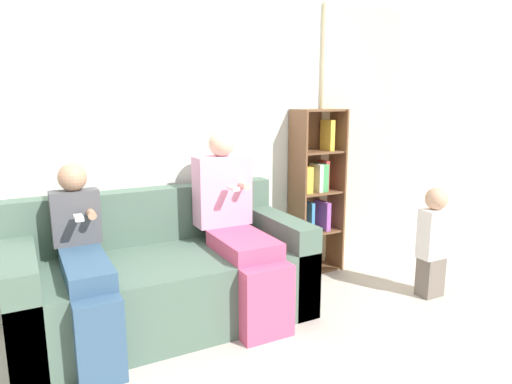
{
  "coord_description": "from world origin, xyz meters",
  "views": [
    {
      "loc": [
        -0.94,
        -2.34,
        1.51
      ],
      "look_at": [
        0.61,
        0.6,
        0.83
      ],
      "focal_mm": 32.0,
      "sensor_mm": 36.0,
      "label": 1
    }
  ],
  "objects_px": {
    "adult_seated": "(237,223)",
    "toddler_standing": "(433,240)",
    "couch": "(165,280)",
    "bookshelf": "(315,189)",
    "child_seated": "(85,261)"
  },
  "relations": [
    {
      "from": "couch",
      "to": "bookshelf",
      "type": "bearing_deg",
      "value": 13.17
    },
    {
      "from": "couch",
      "to": "child_seated",
      "type": "bearing_deg",
      "value": -164.74
    },
    {
      "from": "adult_seated",
      "to": "toddler_standing",
      "type": "bearing_deg",
      "value": -18.0
    },
    {
      "from": "toddler_standing",
      "to": "adult_seated",
      "type": "bearing_deg",
      "value": 162.0
    },
    {
      "from": "couch",
      "to": "bookshelf",
      "type": "xyz_separation_m",
      "value": [
        1.47,
        0.34,
        0.44
      ]
    },
    {
      "from": "adult_seated",
      "to": "bookshelf",
      "type": "relative_size",
      "value": 0.9
    },
    {
      "from": "couch",
      "to": "adult_seated",
      "type": "height_order",
      "value": "adult_seated"
    },
    {
      "from": "adult_seated",
      "to": "bookshelf",
      "type": "distance_m",
      "value": 1.07
    },
    {
      "from": "child_seated",
      "to": "bookshelf",
      "type": "xyz_separation_m",
      "value": [
        1.99,
        0.49,
        0.17
      ]
    },
    {
      "from": "child_seated",
      "to": "bookshelf",
      "type": "relative_size",
      "value": 0.78
    },
    {
      "from": "bookshelf",
      "to": "child_seated",
      "type": "bearing_deg",
      "value": -166.28
    },
    {
      "from": "child_seated",
      "to": "bookshelf",
      "type": "distance_m",
      "value": 2.06
    },
    {
      "from": "child_seated",
      "to": "toddler_standing",
      "type": "relative_size",
      "value": 1.3
    },
    {
      "from": "couch",
      "to": "child_seated",
      "type": "distance_m",
      "value": 0.6
    },
    {
      "from": "couch",
      "to": "adult_seated",
      "type": "xyz_separation_m",
      "value": [
        0.5,
        -0.09,
        0.36
      ]
    }
  ]
}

